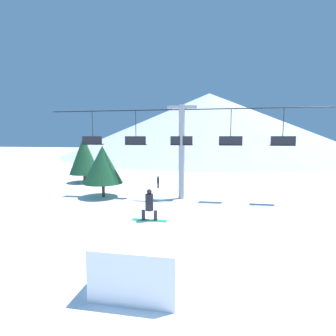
# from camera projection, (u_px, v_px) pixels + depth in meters

# --- Properties ---
(ground_plane) EXTENTS (220.00, 220.00, 0.00)m
(ground_plane) POSITION_uv_depth(u_px,v_px,m) (152.00, 288.00, 8.94)
(ground_plane) COLOR white
(mountain_ridge) EXTENTS (83.08, 83.08, 17.75)m
(mountain_ridge) POSITION_uv_depth(u_px,v_px,m) (209.00, 124.00, 77.36)
(mountain_ridge) COLOR silver
(mountain_ridge) RESTS_ON ground_plane
(snow_ramp) EXTENTS (2.75, 3.48, 1.69)m
(snow_ramp) POSITION_uv_depth(u_px,v_px,m) (145.00, 256.00, 9.48)
(snow_ramp) COLOR white
(snow_ramp) RESTS_ON ground_plane
(snowboarder) EXTENTS (1.47, 0.33, 1.32)m
(snowboarder) POSITION_uv_depth(u_px,v_px,m) (149.00, 205.00, 10.71)
(snowboarder) COLOR #1E9E6B
(snowboarder) RESTS_ON snow_ramp
(chairlift) EXTENTS (22.87, 0.48, 7.71)m
(chairlift) POSITION_uv_depth(u_px,v_px,m) (182.00, 145.00, 21.40)
(chairlift) COLOR #9E9EA3
(chairlift) RESTS_ON ground_plane
(pine_tree_near) EXTENTS (3.35, 3.35, 4.38)m
(pine_tree_near) POSITION_uv_depth(u_px,v_px,m) (103.00, 165.00, 22.21)
(pine_tree_near) COLOR #4C3823
(pine_tree_near) RESTS_ON ground_plane
(pine_tree_far) EXTENTS (3.32, 3.32, 5.18)m
(pine_tree_far) POSITION_uv_depth(u_px,v_px,m) (84.00, 155.00, 29.36)
(pine_tree_far) COLOR #4C3823
(pine_tree_far) RESTS_ON ground_plane
(distant_skier) EXTENTS (0.24, 0.24, 1.23)m
(distant_skier) POSITION_uv_depth(u_px,v_px,m) (158.00, 182.00, 26.27)
(distant_skier) COLOR black
(distant_skier) RESTS_ON ground_plane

